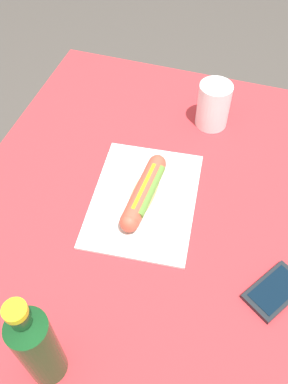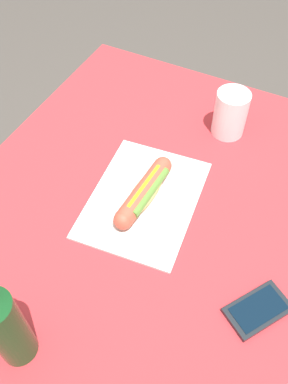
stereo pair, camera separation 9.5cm
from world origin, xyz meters
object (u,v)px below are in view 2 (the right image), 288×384
object	(u,v)px
hot_dog	(144,192)
drinking_cup	(230,113)
cell_phone	(258,310)
soda_bottle	(4,326)

from	to	relation	value
hot_dog	drinking_cup	distance (m)	0.33
drinking_cup	hot_dog	bearing A→B (deg)	-16.83
cell_phone	soda_bottle	size ratio (longest dim) A/B	0.55
hot_dog	soda_bottle	xyz separation A→B (m)	(0.41, -0.05, 0.08)
hot_dog	soda_bottle	size ratio (longest dim) A/B	0.88
cell_phone	drinking_cup	bearing A→B (deg)	-153.59
hot_dog	cell_phone	size ratio (longest dim) A/B	1.58
soda_bottle	cell_phone	bearing A→B (deg)	125.81
hot_dog	soda_bottle	world-z (taller)	soda_bottle
cell_phone	drinking_cup	xyz separation A→B (m)	(-0.45, -0.23, 0.06)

